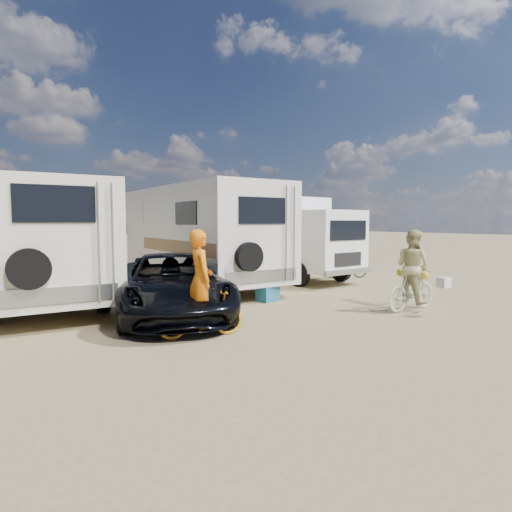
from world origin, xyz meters
TOP-DOWN VIEW (x-y plane):
  - ground at (0.00, 0.00)m, footprint 140.00×140.00m
  - rv_main at (-0.08, 6.75)m, footprint 2.82×7.91m
  - rv_left at (-5.03, 6.87)m, footprint 3.17×8.93m
  - box_truck at (3.66, 6.60)m, footprint 2.72×6.21m
  - dark_suv at (-2.73, 2.84)m, footprint 3.99×5.75m
  - bike_man at (-3.07, 0.74)m, footprint 1.76×0.93m
  - bike_woman at (2.44, 0.04)m, footprint 1.77×0.52m
  - rider_man at (-3.07, 0.74)m, footprint 0.59×0.77m
  - rider_woman at (2.44, 0.04)m, footprint 0.70×0.90m
  - bike_parked at (5.67, 5.40)m, footprint 1.81×1.28m
  - cooler at (0.20, 3.07)m, footprint 0.64×0.53m
  - crate at (0.91, 4.15)m, footprint 0.45×0.45m

SIDE VIEW (x-z plane):
  - ground at x=0.00m, z-range 0.00..0.00m
  - crate at x=0.91m, z-range 0.00..0.35m
  - cooler at x=0.20m, z-range 0.00..0.45m
  - bike_man at x=-3.07m, z-range 0.00..0.88m
  - bike_parked at x=5.67m, z-range 0.00..0.91m
  - bike_woman at x=2.44m, z-range 0.00..1.06m
  - dark_suv at x=-2.73m, z-range 0.00..1.46m
  - rider_woman at x=2.44m, z-range 0.00..1.84m
  - rider_man at x=-3.07m, z-range 0.00..1.88m
  - box_truck at x=3.66m, z-range 0.00..3.10m
  - rv_left at x=-5.03m, z-range 0.00..3.14m
  - rv_main at x=-0.08m, z-range 0.00..3.34m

